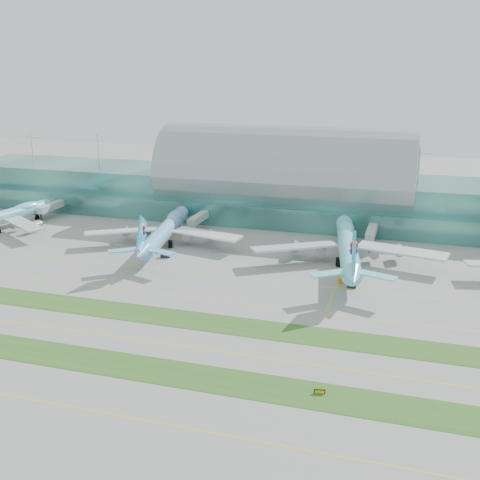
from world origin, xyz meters
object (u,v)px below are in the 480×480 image
(terminal, at_px, (286,187))
(airliner_b, at_px, (165,229))
(airliner_a, at_px, (0,217))
(taxiway_sign_east, at_px, (319,392))
(airliner_c, at_px, (348,245))

(terminal, height_order, airliner_b, terminal)
(terminal, xyz_separation_m, airliner_a, (-114.76, -60.95, -8.29))
(airliner_a, xyz_separation_m, taxiway_sign_east, (158.62, -94.79, -5.41))
(airliner_b, distance_m, airliner_c, 73.71)
(airliner_a, bearing_deg, airliner_c, 9.73)
(airliner_a, relative_size, airliner_c, 0.86)
(airliner_a, distance_m, airliner_b, 78.67)
(airliner_a, height_order, taxiway_sign_east, airliner_a)
(terminal, bearing_deg, taxiway_sign_east, -74.27)
(terminal, relative_size, taxiway_sign_east, 133.26)
(airliner_a, relative_size, taxiway_sign_east, 27.32)
(airliner_a, distance_m, taxiway_sign_east, 184.87)
(terminal, bearing_deg, airliner_c, -58.46)
(airliner_b, bearing_deg, airliner_c, -11.00)
(airliner_a, bearing_deg, terminal, 37.80)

